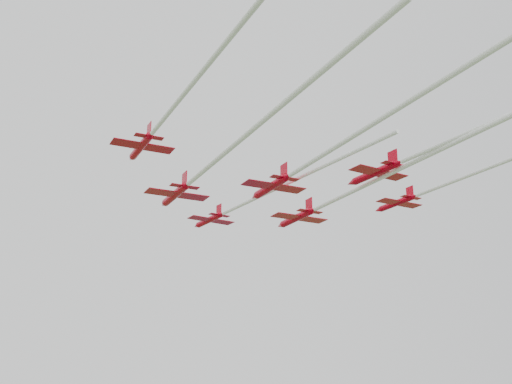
{
  "coord_description": "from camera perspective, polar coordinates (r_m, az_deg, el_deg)",
  "views": [
    {
      "loc": [
        -5.86,
        -92.71,
        26.12
      ],
      "look_at": [
        1.49,
        3.02,
        57.64
      ],
      "focal_mm": 45.0,
      "sensor_mm": 36.0,
      "label": 1
    }
  ],
  "objects": [
    {
      "name": "jet_row3_left",
      "position": [
        78.28,
        -7.61,
        7.2
      ],
      "size": [
        21.65,
        50.12,
        2.56
      ],
      "rotation": [
        0.0,
        0.0,
        0.37
      ],
      "color": "#C00016"
    },
    {
      "name": "jet_row3_mid",
      "position": [
        85.76,
        5.21,
        2.86
      ],
      "size": [
        23.13,
        51.77,
        2.88
      ],
      "rotation": [
        0.0,
        0.0,
        0.38
      ],
      "color": "#C00016"
    },
    {
      "name": "jet_row2_left",
      "position": [
        87.17,
        -3.84,
        2.62
      ],
      "size": [
        26.09,
        59.98,
        2.96
      ],
      "rotation": [
        0.0,
        0.0,
        0.38
      ],
      "color": "#C00016"
    },
    {
      "name": "jet_row2_right",
      "position": [
        97.76,
        8.6,
        0.09
      ],
      "size": [
        28.09,
        61.7,
        2.95
      ],
      "rotation": [
        0.0,
        0.0,
        0.4
      ],
      "color": "#C00016"
    },
    {
      "name": "jet_row3_right",
      "position": [
        97.61,
        17.45,
        1.04
      ],
      "size": [
        23.92,
        48.29,
        2.36
      ],
      "rotation": [
        0.0,
        0.0,
        0.43
      ],
      "color": "#C00016"
    },
    {
      "name": "jet_row4_right",
      "position": [
        84.49,
        15.48,
        3.8
      ],
      "size": [
        24.34,
        44.69,
        2.65
      ],
      "rotation": [
        0.0,
        0.0,
        0.47
      ],
      "color": "#C00016"
    },
    {
      "name": "jet_lead",
      "position": [
        107.75,
        -0.85,
        -0.93
      ],
      "size": [
        27.3,
        48.35,
        2.58
      ],
      "rotation": [
        0.0,
        0.0,
        0.49
      ],
      "color": "#C00016"
    }
  ]
}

